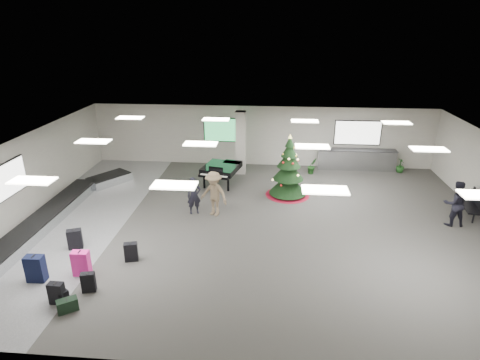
# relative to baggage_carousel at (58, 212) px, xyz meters

# --- Properties ---
(ground) EXTENTS (18.00, 18.00, 0.00)m
(ground) POSITION_rel_baggage_carousel_xyz_m (7.84, 0.08, -0.21)
(ground) COLOR #3D3B37
(ground) RESTS_ON ground
(room_envelope) EXTENTS (18.02, 14.02, 3.21)m
(room_envelope) POSITION_rel_baggage_carousel_xyz_m (7.46, 0.75, 2.12)
(room_envelope) COLOR beige
(room_envelope) RESTS_ON ground
(baggage_carousel) EXTENTS (2.28, 9.71, 0.43)m
(baggage_carousel) POSITION_rel_baggage_carousel_xyz_m (0.00, 0.00, 0.00)
(baggage_carousel) COLOR silver
(baggage_carousel) RESTS_ON ground
(service_counter) EXTENTS (4.05, 0.65, 1.08)m
(service_counter) POSITION_rel_baggage_carousel_xyz_m (12.84, 6.73, 0.33)
(service_counter) COLOR silver
(service_counter) RESTS_ON ground
(suitcase_0) EXTENTS (0.42, 0.24, 0.66)m
(suitcase_0) POSITION_rel_baggage_carousel_xyz_m (2.69, -5.10, 0.11)
(suitcase_0) COLOR black
(suitcase_0) RESTS_ON ground
(suitcase_1) EXTENTS (0.42, 0.29, 0.61)m
(suitcase_1) POSITION_rel_baggage_carousel_xyz_m (3.31, -4.51, 0.09)
(suitcase_1) COLOR black
(suitcase_1) RESTS_ON ground
(pink_suitcase) EXTENTS (0.53, 0.32, 0.82)m
(pink_suitcase) POSITION_rel_baggage_carousel_xyz_m (2.75, -3.73, 0.19)
(pink_suitcase) COLOR #FB2095
(pink_suitcase) RESTS_ON ground
(suitcase_3) EXTENTS (0.47, 0.33, 0.65)m
(suitcase_3) POSITION_rel_baggage_carousel_xyz_m (3.99, -2.84, 0.10)
(suitcase_3) COLOR black
(suitcase_3) RESTS_ON ground
(navy_suitcase) EXTENTS (0.55, 0.34, 0.86)m
(navy_suitcase) POSITION_rel_baggage_carousel_xyz_m (1.55, -4.15, 0.20)
(navy_suitcase) COLOR black
(navy_suitcase) RESTS_ON ground
(green_duffel) EXTENTS (0.59, 0.52, 0.37)m
(green_duffel) POSITION_rel_baggage_carousel_xyz_m (3.11, -5.38, -0.04)
(green_duffel) COLOR black
(green_duffel) RESTS_ON ground
(suitcase_8) EXTENTS (0.54, 0.43, 0.72)m
(suitcase_8) POSITION_rel_baggage_carousel_xyz_m (1.82, -2.25, 0.14)
(suitcase_8) COLOR black
(suitcase_8) RESTS_ON ground
(black_duffel) EXTENTS (0.62, 0.56, 0.38)m
(black_duffel) POSITION_rel_baggage_carousel_xyz_m (2.67, -4.97, -0.03)
(black_duffel) COLOR black
(black_duffel) RESTS_ON ground
(christmas_tree) EXTENTS (1.98, 1.98, 2.82)m
(christmas_tree) POSITION_rel_baggage_carousel_xyz_m (9.18, 2.98, 0.75)
(christmas_tree) COLOR maroon
(christmas_tree) RESTS_ON ground
(grand_piano) EXTENTS (1.88, 2.23, 1.12)m
(grand_piano) POSITION_rel_baggage_carousel_xyz_m (6.03, 3.96, 0.58)
(grand_piano) COLOR black
(grand_piano) RESTS_ON ground
(bench) EXTENTS (0.79, 1.64, 0.99)m
(bench) POSITION_rel_baggage_carousel_xyz_m (16.45, 1.44, 0.35)
(bench) COLOR black
(bench) RESTS_ON ground
(traveler_a) EXTENTS (0.65, 0.54, 1.53)m
(traveler_a) POSITION_rel_baggage_carousel_xyz_m (5.36, 0.80, 0.55)
(traveler_a) COLOR black
(traveler_a) RESTS_ON ground
(traveler_b) EXTENTS (1.36, 1.12, 1.84)m
(traveler_b) POSITION_rel_baggage_carousel_xyz_m (6.18, 0.71, 0.71)
(traveler_b) COLOR #7C674C
(traveler_b) RESTS_ON ground
(traveler_bench) EXTENTS (0.91, 0.73, 1.79)m
(traveler_bench) POSITION_rel_baggage_carousel_xyz_m (15.34, 0.61, 0.68)
(traveler_bench) COLOR black
(traveler_bench) RESTS_ON ground
(potted_plant_left) EXTENTS (0.58, 0.54, 0.84)m
(potted_plant_left) POSITION_rel_baggage_carousel_xyz_m (10.49, 5.86, 0.21)
(potted_plant_left) COLOR #15421D
(potted_plant_left) RESTS_ON ground
(potted_plant_right) EXTENTS (0.45, 0.45, 0.74)m
(potted_plant_right) POSITION_rel_baggage_carousel_xyz_m (15.06, 6.44, 0.16)
(potted_plant_right) COLOR #15421D
(potted_plant_right) RESTS_ON ground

